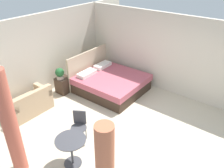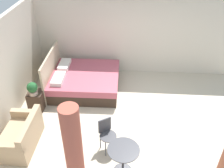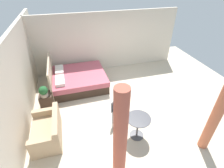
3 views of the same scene
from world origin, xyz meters
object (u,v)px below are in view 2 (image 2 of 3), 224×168
(nightstand, at_px, (37,100))
(balcony_table, at_px, (123,156))
(couch, at_px, (21,136))
(bed, at_px, (83,80))
(potted_plant, at_px, (32,88))
(cafe_chair_near_window, at_px, (106,132))

(nightstand, relative_size, balcony_table, 0.78)
(nightstand, height_order, balcony_table, balcony_table)
(couch, xyz_separation_m, nightstand, (1.40, 0.09, -0.01))
(bed, bearing_deg, potted_plant, 134.82)
(balcony_table, bearing_deg, couch, 76.49)
(potted_plant, bearing_deg, cafe_chair_near_window, -120.47)
(nightstand, xyz_separation_m, balcony_table, (-1.99, -2.51, 0.22))
(bed, relative_size, potted_plant, 5.63)
(couch, bearing_deg, bed, -23.45)
(potted_plant, relative_size, balcony_table, 0.54)
(couch, relative_size, potted_plant, 3.30)
(balcony_table, bearing_deg, bed, 24.09)
(couch, bearing_deg, potted_plant, 4.07)
(couch, relative_size, nightstand, 2.30)
(couch, height_order, balcony_table, couch)
(nightstand, relative_size, cafe_chair_near_window, 0.65)
(couch, relative_size, balcony_table, 1.79)
(bed, xyz_separation_m, balcony_table, (-3.04, -1.36, 0.18))
(bed, height_order, cafe_chair_near_window, bed)
(couch, bearing_deg, balcony_table, -103.51)
(nightstand, xyz_separation_m, cafe_chair_near_window, (-1.34, -2.11, 0.24))
(bed, relative_size, cafe_chair_near_window, 2.57)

